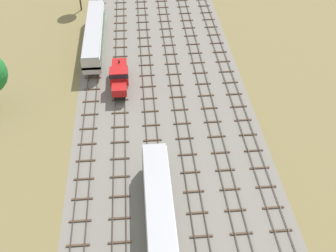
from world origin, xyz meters
The scene contains 11 objects.
ground_plane centered at (0.00, 56.00, 0.00)m, with size 480.00×480.00×0.00m, color olive.
ballast_bed centered at (0.00, 56.00, 0.00)m, with size 25.07×176.00×0.01m, color gray.
track_far_left centered at (-10.53, 57.00, 0.14)m, with size 2.40×126.00×0.29m.
track_left centered at (-6.32, 57.00, 0.14)m, with size 2.40×126.00×0.29m.
track_centre_left centered at (-2.11, 57.00, 0.14)m, with size 2.40×126.00×0.29m.
track_centre centered at (2.11, 57.00, 0.14)m, with size 2.40×126.00×0.29m.
track_centre_right centered at (6.32, 57.00, 0.14)m, with size 2.40×126.00×0.29m.
track_right centered at (10.53, 57.00, 0.14)m, with size 2.40×126.00×0.29m.
diesel_railcar_centre_left_nearest centered at (-2.11, 31.55, 2.60)m, with size 2.96×20.50×3.80m.
shunter_loco_left_near centered at (-6.32, 58.74, 2.01)m, with size 2.74×8.46×3.10m.
diesel_railcar_far_left_mid centered at (-10.53, 70.86, 2.60)m, with size 2.96×20.50×3.80m.
Camera 1 is at (-3.42, 7.07, 36.82)m, focal length 44.33 mm.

